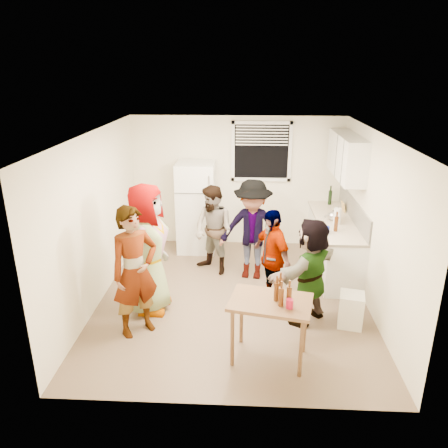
# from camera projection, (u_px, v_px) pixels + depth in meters

# --- Properties ---
(room) EXTENTS (4.00, 4.50, 2.50)m
(room) POSITION_uv_depth(u_px,v_px,m) (233.00, 298.00, 6.70)
(room) COLOR white
(room) RESTS_ON ground
(window) EXTENTS (1.12, 0.10, 1.06)m
(window) POSITION_uv_depth(u_px,v_px,m) (261.00, 152.00, 8.12)
(window) COLOR white
(window) RESTS_ON room
(refrigerator) EXTENTS (0.70, 0.70, 1.70)m
(refrigerator) POSITION_uv_depth(u_px,v_px,m) (196.00, 207.00, 8.21)
(refrigerator) COLOR white
(refrigerator) RESTS_ON ground
(counter_lower) EXTENTS (0.60, 2.20, 0.86)m
(counter_lower) POSITION_uv_depth(u_px,v_px,m) (333.00, 245.00, 7.55)
(counter_lower) COLOR white
(counter_lower) RESTS_ON ground
(countertop) EXTENTS (0.64, 2.22, 0.04)m
(countertop) POSITION_uv_depth(u_px,v_px,m) (335.00, 221.00, 7.40)
(countertop) COLOR beige
(countertop) RESTS_ON counter_lower
(backsplash) EXTENTS (0.03, 2.20, 0.36)m
(backsplash) POSITION_uv_depth(u_px,v_px,m) (353.00, 210.00, 7.31)
(backsplash) COLOR #A29F95
(backsplash) RESTS_ON countertop
(upper_cabinets) EXTENTS (0.34, 1.60, 0.70)m
(upper_cabinets) POSITION_uv_depth(u_px,v_px,m) (347.00, 156.00, 7.21)
(upper_cabinets) COLOR white
(upper_cabinets) RESTS_ON room
(kettle) EXTENTS (0.28, 0.26, 0.19)m
(kettle) POSITION_uv_depth(u_px,v_px,m) (333.00, 220.00, 7.36)
(kettle) COLOR silver
(kettle) RESTS_ON countertop
(paper_towel) EXTENTS (0.12, 0.12, 0.27)m
(paper_towel) POSITION_uv_depth(u_px,v_px,m) (337.00, 224.00, 7.20)
(paper_towel) COLOR white
(paper_towel) RESTS_ON countertop
(wine_bottle) EXTENTS (0.07, 0.07, 0.27)m
(wine_bottle) POSITION_uv_depth(u_px,v_px,m) (329.00, 204.00, 8.20)
(wine_bottle) COLOR black
(wine_bottle) RESTS_ON countertop
(beer_bottle_counter) EXTENTS (0.06, 0.06, 0.24)m
(beer_bottle_counter) POSITION_uv_depth(u_px,v_px,m) (335.00, 231.00, 6.89)
(beer_bottle_counter) COLOR #47230C
(beer_bottle_counter) RESTS_ON countertop
(blue_cup) EXTENTS (0.09, 0.09, 0.12)m
(blue_cup) POSITION_uv_depth(u_px,v_px,m) (326.00, 233.00, 6.79)
(blue_cup) COLOR #0822C0
(blue_cup) RESTS_ON countertop
(picture_frame) EXTENTS (0.02, 0.20, 0.17)m
(picture_frame) POSITION_uv_depth(u_px,v_px,m) (343.00, 207.00, 7.80)
(picture_frame) COLOR #DFB05A
(picture_frame) RESTS_ON countertop
(trash_bin) EXTENTS (0.38, 0.38, 0.47)m
(trash_bin) POSITION_uv_depth(u_px,v_px,m) (351.00, 309.00, 5.92)
(trash_bin) COLOR silver
(trash_bin) RESTS_ON ground
(serving_table) EXTENTS (1.05, 0.81, 0.80)m
(serving_table) POSITION_uv_depth(u_px,v_px,m) (268.00, 358.00, 5.33)
(serving_table) COLOR brown
(serving_table) RESTS_ON ground
(beer_bottle_table) EXTENTS (0.06, 0.06, 0.22)m
(beer_bottle_table) POSITION_uv_depth(u_px,v_px,m) (280.00, 295.00, 5.18)
(beer_bottle_table) COLOR #47230C
(beer_bottle_table) RESTS_ON serving_table
(red_cup) EXTENTS (0.08, 0.08, 0.11)m
(red_cup) POSITION_uv_depth(u_px,v_px,m) (289.00, 308.00, 4.91)
(red_cup) COLOR #A3112E
(red_cup) RESTS_ON serving_table
(guest_grey) EXTENTS (1.98, 1.12, 0.60)m
(guest_grey) POSITION_uv_depth(u_px,v_px,m) (152.00, 308.00, 6.42)
(guest_grey) COLOR gray
(guest_grey) RESTS_ON ground
(guest_stripe) EXTENTS (1.63, 1.75, 0.42)m
(guest_stripe) POSITION_uv_depth(u_px,v_px,m) (140.00, 330.00, 5.88)
(guest_stripe) COLOR #141933
(guest_stripe) RESTS_ON ground
(guest_back_left) EXTENTS (1.52, 1.65, 0.57)m
(guest_back_left) POSITION_uv_depth(u_px,v_px,m) (214.00, 271.00, 7.57)
(guest_back_left) COLOR brown
(guest_back_left) RESTS_ON ground
(guest_back_right) EXTENTS (1.33, 1.83, 0.62)m
(guest_back_right) POSITION_uv_depth(u_px,v_px,m) (251.00, 276.00, 7.39)
(guest_back_right) COLOR #3C3B40
(guest_back_right) RESTS_ON ground
(guest_black) EXTENTS (1.69, 1.48, 0.36)m
(guest_black) POSITION_uv_depth(u_px,v_px,m) (270.00, 301.00, 6.62)
(guest_black) COLOR black
(guest_black) RESTS_ON ground
(guest_orange) EXTENTS (2.05, 2.04, 0.44)m
(guest_orange) POSITION_uv_depth(u_px,v_px,m) (307.00, 319.00, 6.14)
(guest_orange) COLOR #EA8B60
(guest_orange) RESTS_ON ground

